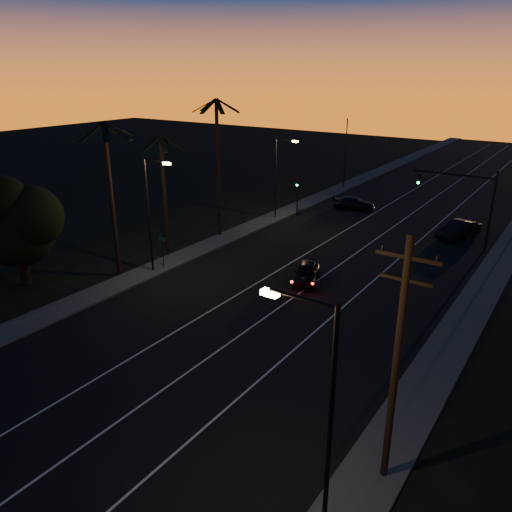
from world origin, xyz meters
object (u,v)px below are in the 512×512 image
Objects in this scene: right_car at (459,230)px; cross_car at (354,204)px; utility_pole at (397,360)px; signal_mast at (464,193)px; lead_car at (306,272)px.

cross_car is at bearing 162.71° from right_car.
signal_mast is at bearing 98.47° from utility_pole.
right_car is (-0.45, 2.14, -3.97)m from signal_mast.
right_car is at bearing 68.12° from lead_car.
utility_pole is at bearing -81.53° from signal_mast.
utility_pole is 1.99× the size of lead_car.
utility_pole reaches higher than lead_car.
cross_car is at bearing 115.47° from utility_pole.
utility_pole is 19.68m from lead_car.
utility_pole reaches higher than cross_car.
cross_car is (-12.66, 5.94, -4.09)m from signal_mast.
lead_car is 21.51m from cross_car.
right_car is at bearing -17.29° from cross_car.
right_car is (6.84, 17.03, 0.07)m from lead_car.
signal_mast is 1.41× the size of cross_car.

